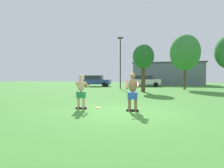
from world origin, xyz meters
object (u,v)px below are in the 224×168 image
at_px(car_white_near_post, 145,81).
at_px(tree_right_field, 143,57).
at_px(frisbee, 98,108).
at_px(player_in_green, 81,91).
at_px(player_with_cap, 133,90).
at_px(tree_left_field, 185,52).
at_px(car_blue_far_end, 95,81).
at_px(lamp_post, 120,57).

distance_m(car_white_near_post, tree_right_field, 10.56).
bearing_deg(frisbee, player_in_green, -140.97).
xyz_separation_m(player_with_cap, tree_left_field, (2.77, 16.07, 3.23)).
relative_size(player_in_green, car_blue_far_end, 0.36).
relative_size(car_white_near_post, car_blue_far_end, 0.97).
relative_size(car_blue_far_end, tree_left_field, 0.73).
height_order(car_white_near_post, tree_left_field, tree_left_field).
height_order(car_white_near_post, car_blue_far_end, same).
bearing_deg(tree_left_field, car_white_near_post, 135.33).
bearing_deg(lamp_post, frisbee, -79.59).
bearing_deg(lamp_post, player_in_green, -82.30).
bearing_deg(player_with_cap, car_blue_far_end, 115.90).
relative_size(frisbee, tree_right_field, 0.06).
bearing_deg(lamp_post, player_with_cap, -73.46).
xyz_separation_m(player_with_cap, lamp_post, (-4.43, 14.92, 2.76)).
bearing_deg(tree_right_field, car_blue_far_end, 134.79).
distance_m(player_with_cap, frisbee, 2.05).
xyz_separation_m(car_white_near_post, tree_right_field, (1.22, -10.20, 2.46)).
height_order(car_blue_far_end, tree_left_field, tree_left_field).
relative_size(car_white_near_post, tree_right_field, 0.96).
bearing_deg(car_blue_far_end, player_with_cap, -64.10).
bearing_deg(tree_left_field, lamp_post, -170.95).
height_order(lamp_post, tree_left_field, tree_left_field).
xyz_separation_m(player_with_cap, car_white_near_post, (-2.37, 21.14, -0.09)).
bearing_deg(car_white_near_post, car_blue_far_end, -163.95).
bearing_deg(frisbee, lamp_post, 100.41).
xyz_separation_m(car_blue_far_end, tree_right_field, (8.15, -8.21, 2.46)).
xyz_separation_m(tree_left_field, tree_right_field, (-3.92, -5.12, -0.86)).
distance_m(frisbee, tree_left_field, 16.75).
bearing_deg(lamp_post, tree_left_field, 9.05).
relative_size(player_with_cap, lamp_post, 0.28).
relative_size(lamp_post, tree_right_field, 1.34).
distance_m(car_blue_far_end, tree_right_field, 11.82).
distance_m(player_in_green, car_white_near_post, 21.17).
xyz_separation_m(player_with_cap, tree_right_field, (-1.15, 10.94, 2.37)).
bearing_deg(player_in_green, tree_right_field, 83.47).
xyz_separation_m(car_blue_far_end, lamp_post, (4.87, -4.23, 2.85)).
distance_m(lamp_post, tree_right_field, 5.17).
relative_size(lamp_post, tree_left_field, 0.98).
bearing_deg(car_blue_far_end, tree_right_field, -45.21).
bearing_deg(car_blue_far_end, lamp_post, -40.99).
bearing_deg(tree_right_field, lamp_post, 129.52).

